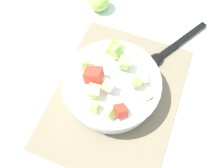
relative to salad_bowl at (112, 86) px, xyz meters
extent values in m
plane|color=silver|center=(-0.01, -0.01, -0.05)|extent=(2.40, 2.40, 0.00)
cube|color=#756B56|center=(-0.01, -0.01, -0.05)|extent=(0.43, 0.33, 0.01)
cylinder|color=white|center=(0.00, 0.00, -0.01)|extent=(0.23, 0.23, 0.06)
torus|color=white|center=(0.00, 0.00, 0.02)|extent=(0.25, 0.25, 0.02)
cube|color=beige|center=(-0.03, 0.00, 0.05)|extent=(0.03, 0.03, 0.03)
cube|color=#A3CC6B|center=(0.01, 0.08, 0.04)|extent=(0.03, 0.03, 0.03)
cube|color=#93C160|center=(0.00, -0.06, 0.05)|extent=(0.03, 0.03, 0.03)
cube|color=#A3CC6B|center=(-0.08, 0.01, 0.04)|extent=(0.03, 0.02, 0.03)
cube|color=beige|center=(0.03, -0.07, 0.04)|extent=(0.04, 0.04, 0.04)
cube|color=#A3CC6B|center=(-0.09, -0.03, 0.04)|extent=(0.02, 0.03, 0.03)
cube|color=#BC3828|center=(-0.07, -0.05, 0.04)|extent=(0.04, 0.04, 0.03)
cube|color=#A3CC6B|center=(0.05, -0.01, 0.05)|extent=(0.03, 0.04, 0.04)
cube|color=#8CB74C|center=(0.09, 0.03, 0.03)|extent=(0.04, 0.05, 0.04)
cube|color=#BC3828|center=(-0.01, 0.04, 0.05)|extent=(0.05, 0.05, 0.05)
cube|color=#93C160|center=(0.07, 0.02, 0.05)|extent=(0.03, 0.04, 0.04)
cube|color=beige|center=(-0.01, -0.09, 0.03)|extent=(0.04, 0.03, 0.03)
cube|color=#E5D684|center=(-0.05, 0.03, 0.05)|extent=(0.03, 0.04, 0.03)
ellipsoid|color=black|center=(0.14, -0.08, -0.04)|extent=(0.07, 0.06, 0.01)
cube|color=black|center=(0.23, -0.14, -0.04)|extent=(0.18, 0.11, 0.01)
sphere|color=#9EC656|center=(0.27, 0.15, -0.01)|extent=(0.07, 0.07, 0.07)
camera|label=1|loc=(-0.27, -0.10, 0.58)|focal=40.88mm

